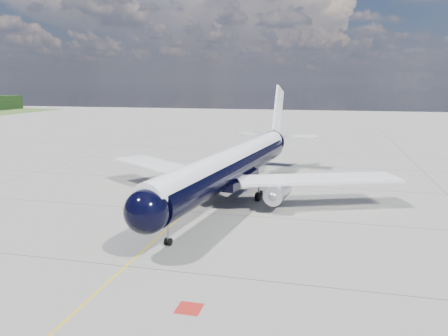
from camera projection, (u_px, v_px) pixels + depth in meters
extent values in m
plane|color=gray|center=(227.00, 175.00, 67.41)|extent=(320.00, 320.00, 0.00)
cube|color=#DBB20B|center=(219.00, 182.00, 62.64)|extent=(0.16, 160.00, 0.01)
cube|color=maroon|center=(189.00, 308.00, 27.70)|extent=(1.60, 1.60, 0.01)
cylinder|color=black|center=(231.00, 168.00, 52.14)|extent=(8.55, 36.81, 3.66)
sphere|color=black|center=(147.00, 212.00, 34.51)|extent=(4.12, 4.12, 3.66)
cone|color=black|center=(278.00, 140.00, 72.75)|extent=(4.54, 7.18, 3.66)
cylinder|color=white|center=(231.00, 160.00, 51.97)|extent=(8.01, 38.61, 2.86)
cube|color=black|center=(145.00, 206.00, 34.23)|extent=(2.45, 1.46, 0.53)
cube|color=white|center=(163.00, 167.00, 57.23)|extent=(17.85, 14.72, 0.31)
cube|color=white|center=(318.00, 179.00, 50.04)|extent=(19.04, 10.94, 0.31)
cube|color=black|center=(231.00, 179.00, 52.41)|extent=(5.31, 10.10, 0.96)
cylinder|color=silver|center=(177.00, 183.00, 52.99)|extent=(2.74, 4.69, 2.16)
cylinder|color=silver|center=(278.00, 192.00, 48.54)|extent=(2.74, 4.69, 2.16)
sphere|color=gray|center=(169.00, 186.00, 51.14)|extent=(1.19, 1.19, 1.06)
sphere|color=gray|center=(273.00, 196.00, 46.69)|extent=(1.19, 1.19, 1.06)
cube|color=white|center=(178.00, 177.00, 53.03)|extent=(0.62, 3.09, 1.06)
cube|color=white|center=(278.00, 185.00, 48.58)|extent=(0.62, 3.09, 1.06)
cube|color=white|center=(278.00, 110.00, 71.35)|extent=(1.13, 6.10, 8.22)
cube|color=white|center=(278.00, 135.00, 72.60)|extent=(12.84, 4.74, 0.21)
cylinder|color=gray|center=(168.00, 232.00, 38.15)|extent=(0.20, 0.20, 2.03)
cylinder|color=black|center=(166.00, 241.00, 38.39)|extent=(0.26, 0.69, 0.68)
cylinder|color=black|center=(170.00, 242.00, 38.25)|extent=(0.26, 0.69, 0.68)
cylinder|color=gray|center=(212.00, 185.00, 55.10)|extent=(0.28, 0.28, 1.83)
cylinder|color=gray|center=(259.00, 189.00, 52.91)|extent=(0.28, 0.28, 1.83)
cylinder|color=black|center=(210.00, 192.00, 54.76)|extent=(0.57, 1.11, 1.06)
cylinder|color=black|center=(214.00, 190.00, 55.73)|extent=(0.57, 1.11, 1.06)
cylinder|color=black|center=(258.00, 197.00, 52.57)|extent=(0.57, 1.11, 1.06)
cylinder|color=black|center=(260.00, 195.00, 53.54)|extent=(0.57, 1.11, 1.06)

